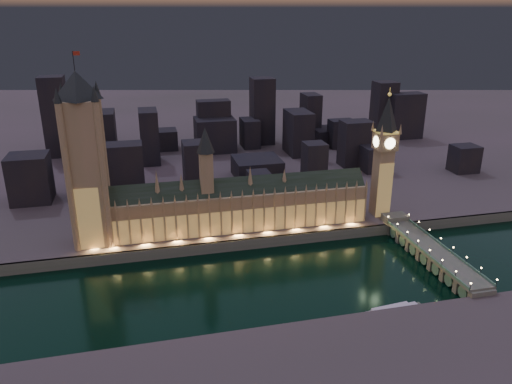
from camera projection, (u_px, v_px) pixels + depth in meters
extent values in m
plane|color=black|center=(268.00, 276.00, 322.99)|extent=(2000.00, 2000.00, 0.00)
cube|color=#3A3931|center=(185.00, 114.00, 795.84)|extent=(2000.00, 960.00, 8.00)
cube|color=#4B5844|center=(254.00, 243.00, 358.99)|extent=(2000.00, 2.50, 8.00)
cube|color=olive|center=(235.00, 211.00, 369.77)|extent=(200.08, 20.83, 28.00)
cube|color=tan|center=(237.00, 222.00, 362.16)|extent=(200.00, 0.50, 18.00)
cube|color=black|center=(234.00, 189.00, 363.86)|extent=(200.07, 17.10, 16.26)
cube|color=olive|center=(206.00, 174.00, 354.99)|extent=(9.00, 9.00, 32.00)
cone|color=black|center=(205.00, 140.00, 346.30)|extent=(13.00, 13.00, 18.00)
cube|color=olive|center=(93.00, 229.00, 338.32)|extent=(1.20, 1.20, 28.00)
cone|color=olive|center=(90.00, 206.00, 332.96)|extent=(2.00, 2.00, 6.00)
cube|color=olive|center=(105.00, 228.00, 340.06)|extent=(1.20, 1.20, 28.00)
cone|color=olive|center=(103.00, 205.00, 334.70)|extent=(2.00, 2.00, 6.00)
cube|color=olive|center=(117.00, 227.00, 341.81)|extent=(1.20, 1.20, 28.00)
cone|color=olive|center=(115.00, 204.00, 336.44)|extent=(2.00, 2.00, 6.00)
cube|color=olive|center=(129.00, 226.00, 343.55)|extent=(1.20, 1.20, 28.00)
cone|color=olive|center=(127.00, 203.00, 338.19)|extent=(2.00, 2.00, 6.00)
cube|color=olive|center=(141.00, 225.00, 345.29)|extent=(1.20, 1.20, 28.00)
cone|color=olive|center=(139.00, 202.00, 339.93)|extent=(2.00, 2.00, 6.00)
cube|color=olive|center=(153.00, 224.00, 347.03)|extent=(1.20, 1.20, 28.00)
cone|color=olive|center=(151.00, 201.00, 341.67)|extent=(2.00, 2.00, 6.00)
cube|color=olive|center=(165.00, 223.00, 348.78)|extent=(1.20, 1.20, 28.00)
cone|color=olive|center=(163.00, 200.00, 343.41)|extent=(2.00, 2.00, 6.00)
cube|color=olive|center=(176.00, 222.00, 350.52)|extent=(1.20, 1.20, 28.00)
cone|color=olive|center=(175.00, 199.00, 345.16)|extent=(2.00, 2.00, 6.00)
cube|color=olive|center=(187.00, 221.00, 352.26)|extent=(1.20, 1.20, 28.00)
cone|color=olive|center=(186.00, 198.00, 346.90)|extent=(2.00, 2.00, 6.00)
cube|color=olive|center=(199.00, 220.00, 354.00)|extent=(1.20, 1.20, 28.00)
cone|color=olive|center=(198.00, 197.00, 348.64)|extent=(2.00, 2.00, 6.00)
cube|color=olive|center=(210.00, 219.00, 355.75)|extent=(1.20, 1.20, 28.00)
cone|color=olive|center=(209.00, 196.00, 350.39)|extent=(2.00, 2.00, 6.00)
cube|color=olive|center=(221.00, 218.00, 357.49)|extent=(1.20, 1.20, 28.00)
cone|color=olive|center=(220.00, 195.00, 352.13)|extent=(2.00, 2.00, 6.00)
cube|color=olive|center=(232.00, 217.00, 359.23)|extent=(1.20, 1.20, 28.00)
cone|color=olive|center=(231.00, 194.00, 353.87)|extent=(2.00, 2.00, 6.00)
cube|color=olive|center=(243.00, 216.00, 360.97)|extent=(1.20, 1.20, 28.00)
cone|color=olive|center=(242.00, 193.00, 355.61)|extent=(2.00, 2.00, 6.00)
cube|color=olive|center=(254.00, 215.00, 362.72)|extent=(1.20, 1.20, 28.00)
cone|color=olive|center=(253.00, 192.00, 357.36)|extent=(2.00, 2.00, 6.00)
cube|color=olive|center=(264.00, 214.00, 364.46)|extent=(1.20, 1.20, 28.00)
cone|color=olive|center=(264.00, 192.00, 359.10)|extent=(2.00, 2.00, 6.00)
cube|color=olive|center=(275.00, 213.00, 366.20)|extent=(1.20, 1.20, 28.00)
cone|color=olive|center=(275.00, 191.00, 360.84)|extent=(2.00, 2.00, 6.00)
cube|color=olive|center=(285.00, 212.00, 367.95)|extent=(1.20, 1.20, 28.00)
cone|color=olive|center=(285.00, 190.00, 362.58)|extent=(2.00, 2.00, 6.00)
cube|color=olive|center=(295.00, 211.00, 369.69)|extent=(1.20, 1.20, 28.00)
cone|color=olive|center=(296.00, 189.00, 364.33)|extent=(2.00, 2.00, 6.00)
cube|color=olive|center=(306.00, 210.00, 371.43)|extent=(1.20, 1.20, 28.00)
cone|color=olive|center=(306.00, 188.00, 366.07)|extent=(2.00, 2.00, 6.00)
cube|color=olive|center=(316.00, 209.00, 373.17)|extent=(1.20, 1.20, 28.00)
cone|color=olive|center=(317.00, 187.00, 367.81)|extent=(2.00, 2.00, 6.00)
cube|color=olive|center=(326.00, 208.00, 374.92)|extent=(1.20, 1.20, 28.00)
cone|color=olive|center=(327.00, 186.00, 369.56)|extent=(2.00, 2.00, 6.00)
cube|color=olive|center=(336.00, 207.00, 376.66)|extent=(1.20, 1.20, 28.00)
cone|color=olive|center=(337.00, 185.00, 371.30)|extent=(2.00, 2.00, 6.00)
cube|color=olive|center=(346.00, 206.00, 378.40)|extent=(1.20, 1.20, 28.00)
cone|color=olive|center=(347.00, 185.00, 373.04)|extent=(2.00, 2.00, 6.00)
cube|color=olive|center=(356.00, 205.00, 380.14)|extent=(1.20, 1.20, 28.00)
cone|color=olive|center=(357.00, 184.00, 374.78)|extent=(2.00, 2.00, 6.00)
cube|color=olive|center=(365.00, 204.00, 381.89)|extent=(1.20, 1.20, 28.00)
cone|color=olive|center=(367.00, 183.00, 376.53)|extent=(2.00, 2.00, 6.00)
cone|color=olive|center=(157.00, 182.00, 348.41)|extent=(4.40, 4.40, 18.00)
cone|color=olive|center=(181.00, 183.00, 352.80)|extent=(4.40, 4.40, 14.00)
cone|color=olive|center=(250.00, 176.00, 363.35)|extent=(4.40, 4.40, 16.00)
cone|color=olive|center=(284.00, 176.00, 369.71)|extent=(4.40, 4.40, 12.00)
cube|color=olive|center=(88.00, 174.00, 335.35)|extent=(23.38, 23.38, 100.38)
cube|color=tan|center=(91.00, 219.00, 334.93)|extent=(22.00, 0.50, 44.00)
cone|color=black|center=(77.00, 85.00, 314.77)|extent=(31.68, 31.68, 18.00)
cylinder|color=black|center=(74.00, 61.00, 309.56)|extent=(0.50, 0.50, 12.00)
cube|color=#A82716|center=(76.00, 53.00, 308.48)|extent=(4.00, 0.15, 2.50)
cylinder|color=olive|center=(69.00, 181.00, 322.92)|extent=(4.40, 4.40, 100.38)
cone|color=black|center=(57.00, 95.00, 303.74)|extent=(5.20, 5.20, 10.00)
cylinder|color=olive|center=(72.00, 170.00, 342.98)|extent=(4.40, 4.40, 100.38)
cone|color=black|center=(61.00, 90.00, 323.80)|extent=(5.20, 5.20, 10.00)
cylinder|color=olive|center=(104.00, 178.00, 327.71)|extent=(4.40, 4.40, 100.38)
cone|color=black|center=(94.00, 94.00, 308.53)|extent=(5.20, 5.20, 10.00)
cylinder|color=olive|center=(105.00, 168.00, 347.77)|extent=(4.40, 4.40, 100.38)
cone|color=black|center=(96.00, 88.00, 328.59)|extent=(5.20, 5.20, 10.00)
cube|color=olive|center=(381.00, 182.00, 390.98)|extent=(12.04, 12.04, 53.49)
cube|color=tan|center=(385.00, 191.00, 386.98)|extent=(12.00, 0.50, 44.00)
cube|color=olive|center=(385.00, 141.00, 379.38)|extent=(15.00, 15.00, 13.27)
cube|color=#F2C64C|center=(386.00, 132.00, 376.87)|extent=(15.75, 15.75, 1.20)
cone|color=black|center=(388.00, 114.00, 372.14)|extent=(18.00, 18.00, 26.00)
sphere|color=#F2C64C|center=(390.00, 94.00, 367.10)|extent=(2.80, 2.80, 2.80)
cylinder|color=#F2C64C|center=(390.00, 91.00, 366.23)|extent=(0.40, 0.40, 5.00)
cylinder|color=#FFF2BF|center=(390.00, 143.00, 372.31)|extent=(8.40, 0.50, 8.40)
cylinder|color=#FFF2BF|center=(381.00, 138.00, 386.45)|extent=(8.40, 0.50, 8.40)
cylinder|color=#FFF2BF|center=(376.00, 142.00, 377.69)|extent=(0.50, 8.40, 8.40)
cylinder|color=#FFF2BF|center=(395.00, 140.00, 381.07)|extent=(0.50, 8.40, 8.40)
cone|color=olive|center=(382.00, 130.00, 367.21)|extent=(2.60, 2.60, 8.00)
cone|color=olive|center=(373.00, 126.00, 380.89)|extent=(2.60, 2.60, 8.00)
cone|color=olive|center=(401.00, 129.00, 370.48)|extent=(2.60, 2.60, 8.00)
cone|color=olive|center=(391.00, 125.00, 384.16)|extent=(2.60, 2.60, 8.00)
cube|color=#4B5844|center=(435.00, 251.00, 335.21)|extent=(18.18, 100.00, 1.60)
cube|color=#33684C|center=(423.00, 251.00, 332.83)|extent=(0.80, 100.00, 1.60)
cube|color=#33684C|center=(446.00, 248.00, 336.61)|extent=(0.80, 100.00, 1.60)
cube|color=#4B5844|center=(395.00, 220.00, 385.63)|extent=(18.18, 12.00, 9.50)
cube|color=#4B5844|center=(481.00, 297.00, 291.39)|extent=(16.36, 4.00, 9.50)
cylinder|color=black|center=(470.00, 287.00, 286.60)|extent=(0.30, 0.30, 4.40)
sphere|color=#FFD88C|center=(471.00, 283.00, 285.80)|extent=(1.00, 1.00, 1.00)
cylinder|color=black|center=(497.00, 283.00, 290.39)|extent=(0.30, 0.30, 4.40)
sphere|color=#FFD88C|center=(497.00, 280.00, 289.59)|extent=(1.00, 1.00, 1.00)
cube|color=#4B5844|center=(466.00, 285.00, 304.42)|extent=(16.36, 4.00, 9.50)
cylinder|color=black|center=(456.00, 275.00, 299.63)|extent=(0.30, 0.30, 4.40)
sphere|color=#FFD88C|center=(456.00, 271.00, 298.83)|extent=(1.00, 1.00, 1.00)
cylinder|color=black|center=(481.00, 271.00, 303.41)|extent=(0.30, 0.30, 4.40)
sphere|color=#FFD88C|center=(481.00, 268.00, 302.62)|extent=(1.00, 1.00, 1.00)
cube|color=#4B5844|center=(452.00, 274.00, 317.45)|extent=(16.36, 4.00, 9.50)
cylinder|color=black|center=(442.00, 264.00, 312.66)|extent=(0.30, 0.30, 4.40)
sphere|color=#FFD88C|center=(442.00, 260.00, 311.86)|extent=(1.00, 1.00, 1.00)
cylinder|color=black|center=(466.00, 260.00, 316.44)|extent=(0.30, 0.30, 4.40)
sphere|color=#FFD88C|center=(467.00, 257.00, 315.64)|extent=(1.00, 1.00, 1.00)
cube|color=#4B5844|center=(440.00, 263.00, 330.48)|extent=(16.36, 4.00, 9.50)
cylinder|color=black|center=(429.00, 253.00, 325.69)|extent=(0.30, 0.30, 4.40)
sphere|color=#FFD88C|center=(430.00, 250.00, 324.89)|extent=(1.00, 1.00, 1.00)
cylinder|color=black|center=(453.00, 250.00, 329.47)|extent=(0.30, 0.30, 4.40)
sphere|color=#FFD88C|center=(453.00, 247.00, 328.67)|extent=(1.00, 1.00, 1.00)
cube|color=#4B5844|center=(428.00, 253.00, 343.51)|extent=(16.36, 4.00, 9.50)
cylinder|color=black|center=(418.00, 244.00, 338.71)|extent=(0.30, 0.30, 4.40)
sphere|color=#FFD88C|center=(418.00, 241.00, 337.91)|extent=(1.00, 1.00, 1.00)
cylinder|color=black|center=(441.00, 241.00, 342.50)|extent=(0.30, 0.30, 4.40)
sphere|color=#FFD88C|center=(441.00, 238.00, 341.70)|extent=(1.00, 1.00, 1.00)
cube|color=#4B5844|center=(417.00, 244.00, 356.54)|extent=(16.36, 4.00, 9.50)
cylinder|color=black|center=(407.00, 235.00, 351.74)|extent=(0.30, 0.30, 4.40)
sphere|color=#FFD88C|center=(408.00, 232.00, 350.94)|extent=(1.00, 1.00, 1.00)
cylinder|color=black|center=(429.00, 233.00, 355.53)|extent=(0.30, 0.30, 4.40)
sphere|color=#FFD88C|center=(430.00, 230.00, 354.73)|extent=(1.00, 1.00, 1.00)
cube|color=#4B5844|center=(407.00, 236.00, 369.57)|extent=(16.36, 4.00, 9.50)
cylinder|color=black|center=(397.00, 227.00, 364.77)|extent=(0.30, 0.30, 4.40)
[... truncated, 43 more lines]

